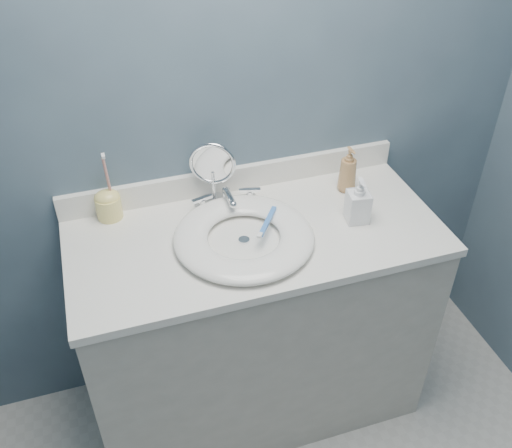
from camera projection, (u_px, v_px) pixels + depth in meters
name	position (u px, v px, depth m)	size (l,w,h in m)	color
back_wall	(230.00, 107.00, 1.87)	(2.20, 0.02, 2.40)	#435665
vanity_cabinet	(256.00, 327.00, 2.14)	(1.20, 0.55, 0.85)	beige
countertop	(256.00, 236.00, 1.87)	(1.22, 0.57, 0.03)	white
backsplash	(233.00, 179.00, 2.03)	(1.22, 0.02, 0.09)	white
basin	(244.00, 237.00, 1.81)	(0.45, 0.45, 0.04)	white
drain	(244.00, 240.00, 1.82)	(0.04, 0.04, 0.01)	silver
faucet	(227.00, 200.00, 1.95)	(0.25, 0.13, 0.07)	silver
makeup_mirror	(213.00, 170.00, 1.92)	(0.15, 0.09, 0.23)	silver
soap_bottle_amber	(348.00, 169.00, 2.00)	(0.07, 0.07, 0.17)	#AC7E4D
soap_bottle_clear	(359.00, 200.00, 1.86)	(0.07, 0.07, 0.16)	white
toothbrush_holder	(108.00, 203.00, 1.89)	(0.09, 0.09, 0.24)	#FBE77D
toothbrush_lying	(267.00, 223.00, 1.83)	(0.11, 0.15, 0.02)	#3B79D4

